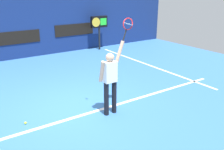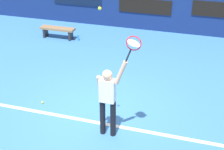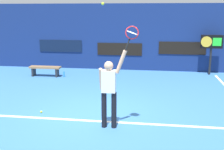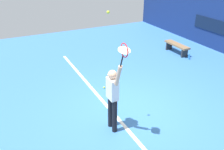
% 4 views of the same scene
% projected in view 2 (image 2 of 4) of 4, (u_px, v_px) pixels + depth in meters
% --- Properties ---
extents(ground_plane, '(18.00, 18.00, 0.00)m').
position_uv_depth(ground_plane, '(97.00, 109.00, 8.33)').
color(ground_plane, '#3870B2').
extents(sponsor_banner_center, '(2.20, 0.03, 0.60)m').
position_uv_depth(sponsor_banner_center, '(145.00, 6.00, 13.06)').
color(sponsor_banner_center, black).
extents(sponsor_banner_starboard, '(2.20, 0.03, 0.60)m').
position_uv_depth(sponsor_banner_starboard, '(221.00, 10.00, 12.26)').
color(sponsor_banner_starboard, black).
extents(court_baseline, '(10.00, 0.10, 0.01)m').
position_uv_depth(court_baseline, '(89.00, 121.00, 7.87)').
color(court_baseline, white).
rests_on(court_baseline, ground_plane).
extents(tennis_player, '(0.68, 0.31, 1.97)m').
position_uv_depth(tennis_player, '(108.00, 98.00, 6.98)').
color(tennis_player, black).
rests_on(tennis_player, ground_plane).
extents(tennis_racket, '(0.40, 0.27, 0.63)m').
position_uv_depth(tennis_racket, '(133.00, 45.00, 6.20)').
color(tennis_racket, black).
extents(tennis_ball, '(0.07, 0.07, 0.07)m').
position_uv_depth(tennis_ball, '(100.00, 8.00, 6.01)').
color(tennis_ball, '#CCE033').
extents(court_bench, '(1.40, 0.36, 0.45)m').
position_uv_depth(court_bench, '(58.00, 30.00, 12.56)').
color(court_bench, olive).
rests_on(court_bench, ground_plane).
extents(water_bottle, '(0.07, 0.07, 0.24)m').
position_uv_depth(water_bottle, '(78.00, 38.00, 12.45)').
color(water_bottle, '#338CD8').
rests_on(water_bottle, ground_plane).
extents(spare_ball, '(0.07, 0.07, 0.07)m').
position_uv_depth(spare_ball, '(42.00, 102.00, 8.56)').
color(spare_ball, '#CCE033').
rests_on(spare_ball, ground_plane).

